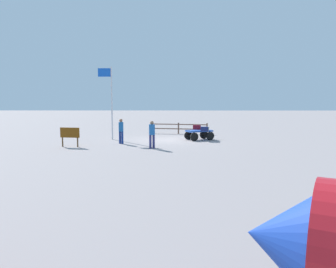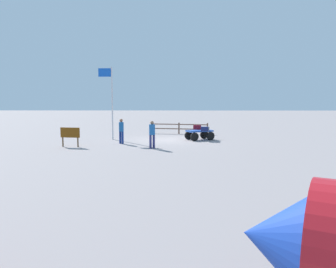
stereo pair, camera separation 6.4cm
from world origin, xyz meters
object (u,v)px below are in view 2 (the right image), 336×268
at_px(suitcase_maroon, 206,129).
at_px(suitcase_grey, 197,127).
at_px(worker_trailing, 152,132).
at_px(signboard, 70,134).
at_px(luggage_cart, 199,133).
at_px(suitcase_tan, 205,129).
at_px(flagpole, 110,96).
at_px(worker_lead, 121,130).

xyz_separation_m(suitcase_maroon, suitcase_grey, (0.53, -0.77, 0.03)).
distance_m(worker_trailing, signboard, 5.00).
bearing_deg(suitcase_maroon, signboard, 21.41).
xyz_separation_m(luggage_cart, suitcase_tan, (-0.31, 0.61, 0.37)).
height_order(worker_trailing, flagpole, flagpole).
height_order(suitcase_tan, signboard, signboard).
bearing_deg(luggage_cart, suitcase_maroon, 157.18).
bearing_deg(suitcase_grey, flagpole, 4.07).
distance_m(flagpole, signboard, 4.67).
xyz_separation_m(luggage_cart, flagpole, (6.26, -0.15, 2.59)).
distance_m(luggage_cart, signboard, 8.79).
xyz_separation_m(worker_lead, signboard, (2.86, 1.46, -0.12)).
relative_size(suitcase_grey, flagpole, 0.12).
height_order(worker_lead, worker_trailing, worker_trailing).
distance_m(suitcase_grey, suitcase_tan, 1.27).
bearing_deg(suitcase_grey, suitcase_maroon, 124.64).
relative_size(suitcase_tan, flagpole, 0.11).
height_order(worker_lead, flagpole, flagpole).
relative_size(suitcase_tan, worker_trailing, 0.34).
xyz_separation_m(luggage_cart, suitcase_grey, (0.10, -0.59, 0.38)).
relative_size(suitcase_tan, signboard, 0.45).
distance_m(suitcase_maroon, worker_trailing, 5.26).
xyz_separation_m(suitcase_tan, worker_lead, (5.51, 1.43, 0.08)).
bearing_deg(luggage_cart, worker_trailing, 52.99).
distance_m(suitcase_maroon, suitcase_grey, 0.94).
bearing_deg(flagpole, luggage_cart, 178.64).
relative_size(worker_lead, worker_trailing, 1.00).
xyz_separation_m(suitcase_tan, worker_trailing, (3.40, 3.48, 0.11)).
distance_m(suitcase_grey, flagpole, 6.56).
xyz_separation_m(suitcase_maroon, suitcase_tan, (0.12, 0.43, 0.02)).
relative_size(luggage_cart, signboard, 1.74).
relative_size(luggage_cart, worker_lead, 1.31).
height_order(suitcase_grey, flagpole, flagpole).
relative_size(suitcase_grey, worker_lead, 0.37).
xyz_separation_m(suitcase_tan, signboard, (8.37, 2.90, -0.05)).
distance_m(suitcase_tan, flagpole, 6.98).
relative_size(suitcase_grey, worker_trailing, 0.37).
relative_size(suitcase_tan, worker_lead, 0.34).
bearing_deg(worker_lead, suitcase_tan, -165.42).
bearing_deg(suitcase_tan, signboard, 19.10).
bearing_deg(signboard, worker_lead, -152.89).
bearing_deg(signboard, luggage_cart, -156.45).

